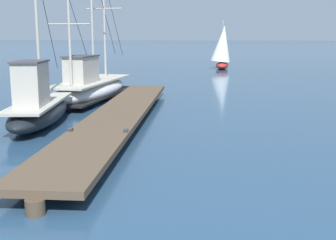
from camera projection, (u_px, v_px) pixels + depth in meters
The scene contains 4 objects.
floating_dock at pixel (119, 114), 15.84m from camera, with size 2.24×16.58×0.53m.
fishing_boat_1 at pixel (38, 107), 15.46m from camera, with size 2.20×5.90×6.13m.
fishing_boat_2 at pixel (90, 87), 21.30m from camera, with size 2.90×8.70×7.15m.
distant_sailboat at pixel (222, 48), 40.28m from camera, with size 2.17×3.58×4.36m.
Camera 1 is at (-0.63, -1.59, 3.19)m, focal length 47.67 mm.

